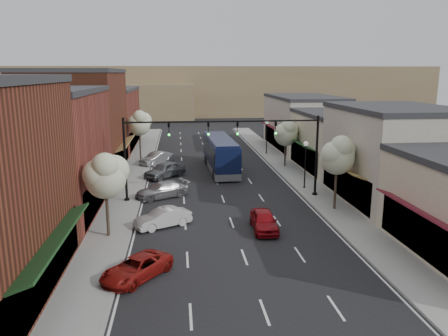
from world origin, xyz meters
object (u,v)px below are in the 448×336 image
object	(u,v)px
signal_mast_right	(289,144)
parked_car_a	(137,268)
lamp_post_far	(267,132)
tree_right_near	(338,154)
signal_mast_left	(154,146)
parked_car_d	(165,170)
parked_car_b	(163,218)
parked_car_e	(157,158)
parked_car_c	(162,190)
tree_left_near	(106,175)
tree_right_far	(286,132)
red_hatchback	(264,221)
tree_left_far	(140,123)
coach_bus	(220,154)
lamp_post_near	(305,157)

from	to	relation	value
signal_mast_right	parked_car_a	xyz separation A→B (m)	(-11.59, -14.03, -4.05)
lamp_post_far	tree_right_near	bearing A→B (deg)	-88.70
signal_mast_left	parked_car_d	distance (m)	9.28
parked_car_b	parked_car_e	world-z (taller)	parked_car_e
signal_mast_left	parked_car_c	world-z (taller)	signal_mast_left
tree_left_near	lamp_post_far	bearing A→B (deg)	60.22
tree_right_far	lamp_post_far	size ratio (longest dim) A/B	1.22
red_hatchback	tree_left_far	bearing A→B (deg)	113.83
lamp_post_far	parked_car_b	bearing A→B (deg)	-115.65
coach_bus	parked_car_b	world-z (taller)	coach_bus
signal_mast_right	coach_bus	distance (m)	12.39
tree_right_far	tree_left_near	size ratio (longest dim) A/B	0.95
signal_mast_right	parked_car_e	bearing A→B (deg)	128.27
tree_right_near	lamp_post_near	size ratio (longest dim) A/B	1.34
signal_mast_right	tree_right_far	bearing A→B (deg)	77.15
tree_left_near	tree_right_far	bearing A→B (deg)	50.31
tree_left_far	lamp_post_far	bearing A→B (deg)	7.30
parked_car_e	red_hatchback	bearing A→B (deg)	-31.76
tree_left_near	parked_car_c	size ratio (longest dim) A/B	1.22
tree_right_far	red_hatchback	distance (m)	20.95
red_hatchback	parked_car_c	xyz separation A→B (m)	(-7.14, 8.74, -0.01)
tree_left_near	parked_car_d	bearing A→B (deg)	79.13
tree_left_near	lamp_post_near	world-z (taller)	tree_left_near
parked_car_c	parked_car_e	size ratio (longest dim) A/B	1.04
parked_car_a	parked_car_c	xyz separation A→B (m)	(0.82, 15.03, 0.10)
tree_right_near	tree_right_far	bearing A→B (deg)	90.00
lamp_post_far	coach_bus	xyz separation A→B (m)	(-6.93, -8.89, -1.13)
red_hatchback	parked_car_e	world-z (taller)	parked_car_e
tree_left_near	parked_car_e	size ratio (longest dim) A/B	1.27
parked_car_e	tree_left_far	bearing A→B (deg)	163.18
signal_mast_left	red_hatchback	xyz separation A→B (m)	(7.60, -7.74, -3.94)
lamp_post_near	parked_car_b	world-z (taller)	lamp_post_near
tree_left_near	parked_car_d	size ratio (longest dim) A/B	1.21
tree_right_far	signal_mast_right	bearing A→B (deg)	-102.85
tree_left_far	lamp_post_near	bearing A→B (deg)	-43.89
tree_right_near	tree_left_far	distance (m)	27.56
lamp_post_far	parked_car_b	size ratio (longest dim) A/B	1.12
tree_right_near	lamp_post_far	size ratio (longest dim) A/B	1.34
coach_bus	tree_right_near	bearing A→B (deg)	-65.87
signal_mast_right	red_hatchback	xyz separation A→B (m)	(-3.64, -7.74, -3.94)
tree_left_far	parked_car_d	world-z (taller)	tree_left_far
tree_left_far	parked_car_b	bearing A→B (deg)	-82.03
red_hatchback	parked_car_e	bearing A→B (deg)	111.91
parked_car_c	parked_car_d	distance (m)	7.44
coach_bus	tree_left_far	bearing A→B (deg)	141.06
signal_mast_right	tree_left_near	bearing A→B (deg)	-149.86
signal_mast_left	coach_bus	distance (m)	13.16
signal_mast_left	tree_left_near	size ratio (longest dim) A/B	1.44
lamp_post_near	red_hatchback	size ratio (longest dim) A/B	1.10
signal_mast_right	parked_car_b	distance (m)	12.87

